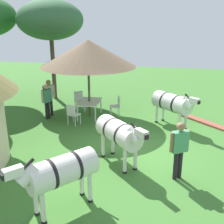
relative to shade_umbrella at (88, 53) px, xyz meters
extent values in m
plane|color=#3E752E|center=(-3.15, -2.36, -2.88)|extent=(36.00, 36.00, 0.00)
cylinder|color=#4D4737|center=(0.00, 0.00, -1.72)|extent=(0.10, 0.10, 2.31)
cone|color=brown|center=(0.00, 0.00, 0.00)|extent=(4.16, 4.16, 1.14)
cube|color=silver|center=(0.00, 0.00, -2.16)|extent=(1.48, 1.03, 0.04)
cylinder|color=silver|center=(-0.68, 0.35, -2.53)|extent=(0.06, 0.06, 0.70)
cylinder|color=silver|center=(0.61, 0.45, -2.53)|extent=(0.06, 0.06, 0.70)
cylinder|color=silver|center=(-0.61, -0.45, -2.53)|extent=(0.06, 0.06, 0.70)
cylinder|color=silver|center=(0.68, -0.35, -2.53)|extent=(0.06, 0.06, 0.70)
cube|color=white|center=(0.87, 0.76, -2.43)|extent=(0.61, 0.61, 0.04)
cube|color=white|center=(1.01, 0.89, -2.20)|extent=(0.32, 0.36, 0.45)
cylinder|color=white|center=(0.86, 0.50, -2.65)|extent=(0.04, 0.04, 0.45)
cylinder|color=white|center=(0.61, 0.79, -2.65)|extent=(0.04, 0.04, 0.45)
cylinder|color=white|center=(1.13, 0.74, -2.65)|extent=(0.04, 0.04, 0.45)
cylinder|color=white|center=(0.88, 1.03, -2.65)|extent=(0.04, 0.04, 0.45)
cube|color=silver|center=(-1.11, 0.34, -2.43)|extent=(0.53, 0.54, 0.04)
cube|color=silver|center=(-1.29, 0.39, -2.20)|extent=(0.17, 0.43, 0.45)
cylinder|color=silver|center=(-0.88, 0.47, -2.65)|extent=(0.04, 0.04, 0.45)
cylinder|color=silver|center=(-0.99, 0.10, -2.65)|extent=(0.04, 0.04, 0.45)
cylinder|color=silver|center=(-1.22, 0.57, -2.65)|extent=(0.04, 0.04, 0.45)
cylinder|color=silver|center=(-1.33, 0.21, -2.65)|extent=(0.04, 0.04, 0.45)
cube|color=silver|center=(0.41, -1.08, -2.43)|extent=(0.56, 0.55, 0.04)
cube|color=silver|center=(0.47, -1.26, -2.20)|extent=(0.43, 0.19, 0.45)
cylinder|color=silver|center=(0.17, -0.98, -2.65)|extent=(0.04, 0.04, 0.45)
cylinder|color=silver|center=(0.52, -0.85, -2.65)|extent=(0.04, 0.04, 0.45)
cylinder|color=silver|center=(0.29, -1.32, -2.65)|extent=(0.04, 0.04, 0.45)
cylinder|color=silver|center=(0.65, -1.19, -2.65)|extent=(0.04, 0.04, 0.45)
cylinder|color=black|center=(-0.77, 1.76, -2.48)|extent=(0.11, 0.11, 0.79)
cylinder|color=black|center=(-0.64, 1.72, -2.48)|extent=(0.11, 0.11, 0.79)
cube|color=#3E8666|center=(-0.70, 1.74, -1.81)|extent=(0.47, 0.32, 0.56)
cylinder|color=tan|center=(-0.93, 1.81, -1.79)|extent=(0.08, 0.08, 0.52)
cylinder|color=tan|center=(-0.47, 1.67, -1.79)|extent=(0.08, 0.08, 0.52)
sphere|color=tan|center=(-0.70, 1.74, -1.40)|extent=(0.21, 0.21, 0.21)
cylinder|color=black|center=(-0.35, 1.85, -2.45)|extent=(0.12, 0.12, 0.84)
cylinder|color=black|center=(-0.23, 1.77, -2.45)|extent=(0.12, 0.12, 0.84)
cube|color=beige|center=(-0.29, 1.81, -1.73)|extent=(0.49, 0.44, 0.60)
cylinder|color=#9F684E|center=(-0.50, 1.96, -1.72)|extent=(0.09, 0.09, 0.56)
cylinder|color=#9F684E|center=(-0.08, 1.66, -1.72)|extent=(0.09, 0.09, 0.56)
sphere|color=#9F684E|center=(-0.29, 1.81, -1.30)|extent=(0.23, 0.23, 0.23)
cylinder|color=black|center=(-4.51, -3.91, -2.46)|extent=(0.12, 0.12, 0.83)
cylinder|color=black|center=(-4.42, -4.03, -2.46)|extent=(0.12, 0.12, 0.83)
cube|color=#489466|center=(-4.47, -3.97, -1.75)|extent=(0.43, 0.49, 0.59)
cylinder|color=#9B674A|center=(-4.61, -3.76, -1.73)|extent=(0.09, 0.09, 0.56)
cylinder|color=#9B674A|center=(-4.32, -4.18, -1.73)|extent=(0.09, 0.09, 0.56)
sphere|color=#9B674A|center=(-4.47, -3.97, -1.32)|extent=(0.23, 0.23, 0.23)
cylinder|color=silver|center=(-0.30, -3.64, -1.87)|extent=(1.61, 1.71, 0.72)
cylinder|color=black|center=(-0.09, -3.39, -1.87)|extent=(0.61, 0.54, 0.73)
cylinder|color=black|center=(-0.50, -3.87, -1.87)|extent=(0.61, 0.54, 0.73)
cylinder|color=silver|center=(-0.84, -4.27, -1.69)|extent=(0.61, 0.63, 0.52)
cube|color=silver|center=(-1.02, -4.48, -1.53)|extent=(0.40, 0.42, 0.20)
cube|color=black|center=(-1.14, -4.61, -1.56)|extent=(0.17, 0.17, 0.12)
cube|color=black|center=(-0.84, -4.27, -1.49)|extent=(0.27, 0.30, 0.28)
cylinder|color=silver|center=(-0.56, -4.24, -2.51)|extent=(0.11, 0.11, 0.74)
cylinder|color=black|center=(-0.56, -4.24, -2.85)|extent=(0.13, 0.13, 0.06)
cylinder|color=silver|center=(-0.86, -3.99, -2.51)|extent=(0.11, 0.11, 0.74)
cylinder|color=black|center=(-0.86, -3.99, -2.85)|extent=(0.13, 0.13, 0.06)
cylinder|color=silver|center=(0.25, -3.30, -2.51)|extent=(0.11, 0.11, 0.74)
cylinder|color=black|center=(0.25, -3.30, -2.85)|extent=(0.13, 0.13, 0.06)
cylinder|color=silver|center=(-0.05, -3.04, -2.51)|extent=(0.11, 0.11, 0.74)
cylinder|color=black|center=(-0.05, -3.04, -2.85)|extent=(0.13, 0.13, 0.06)
cylinder|color=black|center=(0.27, -2.98, -1.97)|extent=(0.19, 0.21, 0.53)
cylinder|color=silver|center=(-3.95, -2.18, -1.85)|extent=(1.61, 1.63, 0.68)
cylinder|color=black|center=(-3.73, -1.95, -1.85)|extent=(0.56, 0.54, 0.70)
cylinder|color=black|center=(-4.15, -2.39, -1.85)|extent=(0.56, 0.54, 0.70)
cylinder|color=silver|center=(-4.51, -2.76, -1.67)|extent=(0.60, 0.61, 0.51)
cube|color=silver|center=(-4.71, -2.96, -1.51)|extent=(0.41, 0.41, 0.20)
cube|color=black|center=(-4.83, -3.09, -1.54)|extent=(0.17, 0.17, 0.12)
cube|color=black|center=(-4.51, -2.76, -1.47)|extent=(0.28, 0.29, 0.28)
cylinder|color=silver|center=(-4.24, -2.75, -2.49)|extent=(0.11, 0.11, 0.77)
cylinder|color=black|center=(-4.24, -2.75, -2.85)|extent=(0.13, 0.13, 0.06)
cylinder|color=silver|center=(-4.51, -2.49, -2.49)|extent=(0.11, 0.11, 0.77)
cylinder|color=black|center=(-4.51, -2.49, -2.85)|extent=(0.13, 0.13, 0.06)
cylinder|color=silver|center=(-3.39, -1.87, -2.49)|extent=(0.11, 0.11, 0.77)
cylinder|color=black|center=(-3.39, -1.87, -2.85)|extent=(0.13, 0.13, 0.06)
cylinder|color=silver|center=(-3.66, -1.61, -2.49)|extent=(0.11, 0.11, 0.77)
cylinder|color=black|center=(-3.66, -1.61, -2.85)|extent=(0.13, 0.13, 0.06)
cylinder|color=black|center=(-3.35, -1.57, -1.95)|extent=(0.20, 0.20, 0.53)
cylinder|color=silver|center=(-6.40, -1.40, -1.87)|extent=(1.68, 1.52, 0.66)
cylinder|color=black|center=(-6.15, -1.60, -1.87)|extent=(0.48, 0.58, 0.68)
cylinder|color=black|center=(-6.63, -1.22, -1.87)|extent=(0.48, 0.58, 0.68)
cylinder|color=silver|center=(-7.03, -0.90, -1.69)|extent=(0.61, 0.57, 0.50)
cube|color=silver|center=(-7.25, -0.72, -1.53)|extent=(0.43, 0.39, 0.20)
cube|color=black|center=(-7.39, -0.61, -1.56)|extent=(0.17, 0.17, 0.12)
cube|color=black|center=(-7.03, -0.90, -1.49)|extent=(0.31, 0.26, 0.28)
cylinder|color=silver|center=(-6.99, -1.16, -2.50)|extent=(0.11, 0.11, 0.76)
cylinder|color=black|center=(-6.99, -1.16, -2.85)|extent=(0.13, 0.13, 0.06)
cylinder|color=silver|center=(-6.77, -0.87, -2.50)|extent=(0.11, 0.11, 0.76)
cylinder|color=black|center=(-6.77, -0.87, -2.85)|extent=(0.13, 0.13, 0.06)
cylinder|color=silver|center=(-6.03, -1.92, -2.50)|extent=(0.11, 0.11, 0.76)
cylinder|color=black|center=(-6.03, -1.92, -2.85)|extent=(0.13, 0.13, 0.06)
cylinder|color=silver|center=(-5.81, -1.63, -2.50)|extent=(0.11, 0.11, 0.76)
cylinder|color=black|center=(-5.81, -1.63, -2.85)|extent=(0.13, 0.13, 0.06)
cylinder|color=black|center=(-5.73, -1.93, -1.97)|extent=(0.22, 0.18, 0.53)
cylinder|color=#503931|center=(2.66, 2.90, -1.24)|extent=(0.23, 0.23, 3.27)
ellipsoid|color=#325F39|center=(2.66, 2.90, 1.35)|extent=(3.47, 3.47, 2.08)
cube|color=#9E4E3D|center=(0.26, -5.17, -2.84)|extent=(2.16, 2.31, 0.08)
camera|label=1|loc=(-11.59, -3.77, 1.38)|focal=44.88mm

